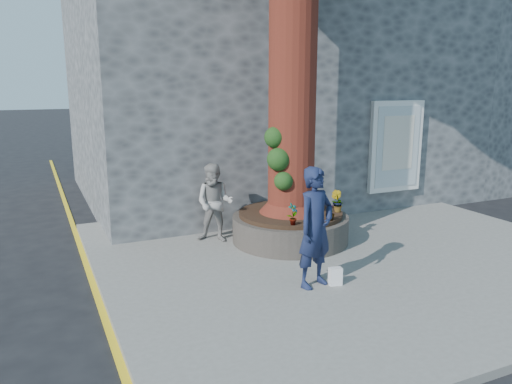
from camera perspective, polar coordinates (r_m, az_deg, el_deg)
name	(u,v)px	position (r m, az deg, el deg)	size (l,w,h in m)	color
ground	(305,290)	(8.12, 5.65, -11.06)	(120.00, 120.00, 0.00)	black
pavement	(348,254)	(9.64, 10.45, -6.96)	(9.00, 8.00, 0.12)	slate
yellow_line	(98,299)	(8.12, -17.61, -11.59)	(0.10, 30.00, 0.01)	yellow
stone_shop	(259,85)	(14.99, 0.30, 12.18)	(10.30, 8.30, 6.30)	#454749
neighbour_shop	(460,89)	(19.73, 22.31, 10.88)	(6.00, 8.00, 6.00)	#454749
planter	(290,227)	(9.99, 3.93, -3.97)	(2.30, 2.30, 0.60)	black
man	(316,228)	(7.68, 6.83, -4.06)	(0.68, 0.45, 1.88)	#161F3E
woman	(215,203)	(9.86, -4.75, -1.25)	(0.76, 0.59, 1.56)	#9A9693
shopping_bag	(335,276)	(8.00, 9.05, -9.50)	(0.20, 0.12, 0.28)	white
plant_a	(293,214)	(8.94, 4.24, -2.54)	(0.21, 0.14, 0.40)	gray
plant_b	(337,201)	(10.00, 9.19, -1.01)	(0.23, 0.22, 0.42)	gray
plant_c	(330,212)	(9.34, 8.46, -2.32)	(0.17, 0.17, 0.30)	gray
plant_d	(338,205)	(9.96, 9.40, -1.48)	(0.25, 0.23, 0.28)	gray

